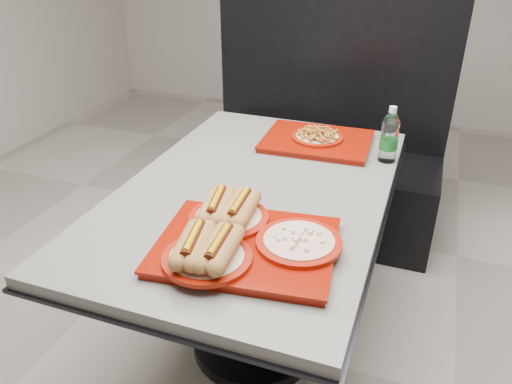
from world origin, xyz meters
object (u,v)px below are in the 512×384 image
(tray_near, at_px, (239,237))
(tray_far, at_px, (317,138))
(booth_bench, at_px, (321,157))
(diner_table, at_px, (255,227))
(water_bottle, at_px, (389,138))

(tray_near, relative_size, tray_far, 1.19)
(booth_bench, relative_size, tray_far, 2.97)
(tray_far, bearing_deg, tray_near, -91.53)
(tray_near, bearing_deg, booth_bench, 93.45)
(diner_table, relative_size, tray_near, 2.61)
(diner_table, height_order, tray_near, tray_near)
(booth_bench, distance_m, tray_near, 1.52)
(diner_table, bearing_deg, tray_far, 76.47)
(booth_bench, bearing_deg, tray_near, -86.55)
(diner_table, height_order, booth_bench, booth_bench)
(booth_bench, bearing_deg, tray_far, -80.13)
(diner_table, xyz_separation_m, booth_bench, (0.00, 1.09, -0.18))
(diner_table, relative_size, tray_far, 3.12)
(water_bottle, bearing_deg, tray_near, -112.72)
(diner_table, bearing_deg, water_bottle, 43.91)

